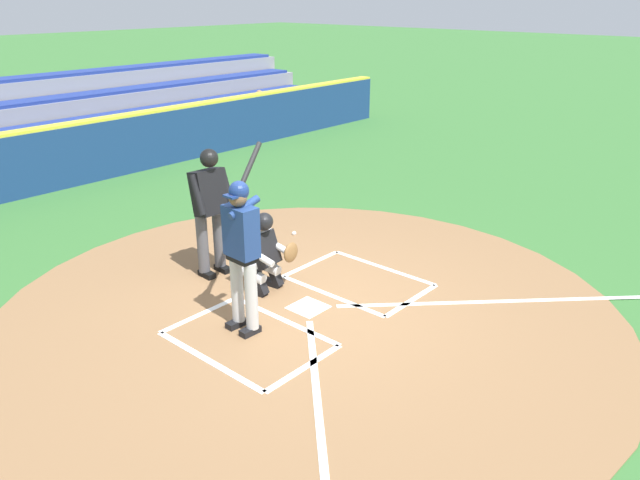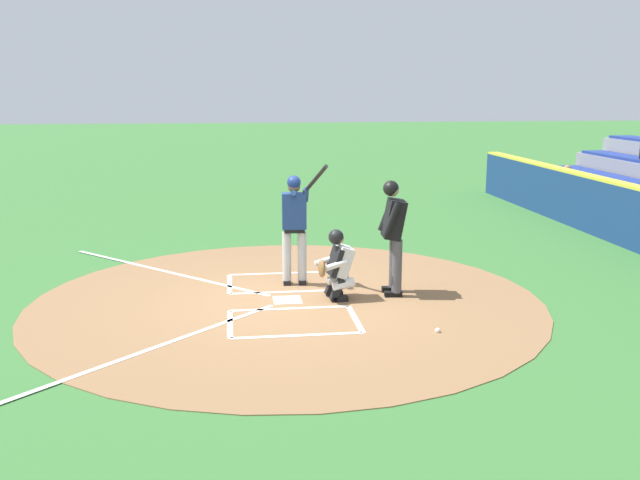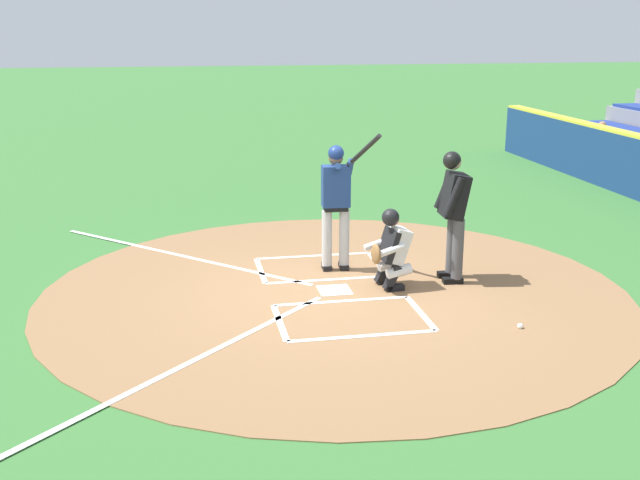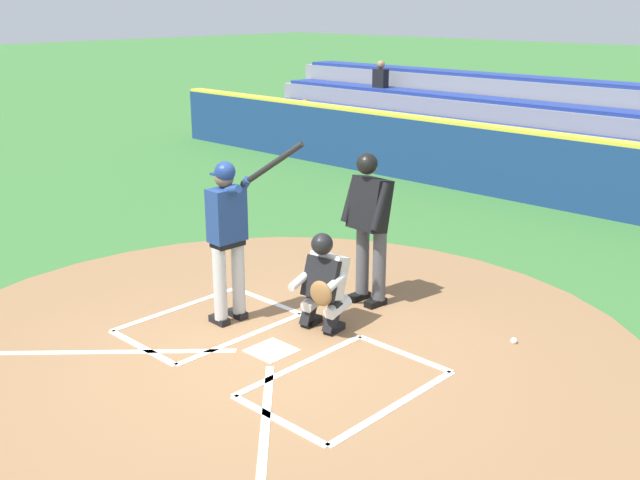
{
  "view_description": "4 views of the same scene",
  "coord_description": "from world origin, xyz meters",
  "px_view_note": "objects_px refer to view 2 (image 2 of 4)",
  "views": [
    {
      "loc": [
        5.19,
        4.77,
        3.79
      ],
      "look_at": [
        -0.18,
        0.05,
        0.92
      ],
      "focal_mm": 34.47,
      "sensor_mm": 36.0,
      "label": 1
    },
    {
      "loc": [
        -10.61,
        0.85,
        3.27
      ],
      "look_at": [
        -0.23,
        -0.49,
        1.02
      ],
      "focal_mm": 39.48,
      "sensor_mm": 36.0,
      "label": 2
    },
    {
      "loc": [
        -9.78,
        2.04,
        3.54
      ],
      "look_at": [
        -0.27,
        0.25,
        0.82
      ],
      "focal_mm": 43.22,
      "sensor_mm": 36.0,
      "label": 3
    },
    {
      "loc": [
        -5.32,
        4.85,
        3.52
      ],
      "look_at": [
        0.01,
        -0.75,
        1.06
      ],
      "focal_mm": 42.25,
      "sensor_mm": 36.0,
      "label": 4
    }
  ],
  "objects_px": {
    "catcher": "(337,263)",
    "baseball": "(438,330)",
    "batter": "(295,222)",
    "plate_umpire": "(394,230)"
  },
  "relations": [
    {
      "from": "plate_umpire",
      "to": "catcher",
      "type": "bearing_deg",
      "value": 98.41
    },
    {
      "from": "catcher",
      "to": "baseball",
      "type": "xyz_separation_m",
      "value": [
        -1.74,
        -1.13,
        -0.55
      ]
    },
    {
      "from": "batter",
      "to": "catcher",
      "type": "relative_size",
      "value": 1.88
    },
    {
      "from": "batter",
      "to": "baseball",
      "type": "relative_size",
      "value": 28.76
    },
    {
      "from": "batter",
      "to": "plate_umpire",
      "type": "xyz_separation_m",
      "value": [
        -0.76,
        -1.51,
        -0.02
      ]
    },
    {
      "from": "plate_umpire",
      "to": "baseball",
      "type": "relative_size",
      "value": 25.2
    },
    {
      "from": "plate_umpire",
      "to": "baseball",
      "type": "xyz_separation_m",
      "value": [
        -1.88,
        -0.2,
        -1.04
      ]
    },
    {
      "from": "batter",
      "to": "plate_umpire",
      "type": "distance_m",
      "value": 1.69
    },
    {
      "from": "batter",
      "to": "catcher",
      "type": "bearing_deg",
      "value": -147.25
    },
    {
      "from": "batter",
      "to": "plate_umpire",
      "type": "bearing_deg",
      "value": -116.84
    }
  ]
}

